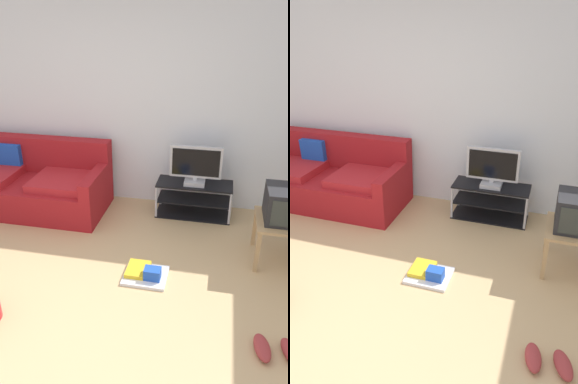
{
  "view_description": "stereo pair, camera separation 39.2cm",
  "coord_description": "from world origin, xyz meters",
  "views": [
    {
      "loc": [
        1.15,
        -2.21,
        2.37
      ],
      "look_at": [
        0.41,
        1.27,
        0.66
      ],
      "focal_mm": 35.51,
      "sensor_mm": 36.0,
      "label": 1
    },
    {
      "loc": [
        1.53,
        -2.11,
        2.37
      ],
      "look_at": [
        0.41,
        1.27,
        0.66
      ],
      "focal_mm": 35.51,
      "sensor_mm": 36.0,
      "label": 2
    }
  ],
  "objects": [
    {
      "name": "couch",
      "position": [
        -1.26,
        1.91,
        0.31
      ],
      "size": [
        2.02,
        0.93,
        0.86
      ],
      "color": "maroon",
      "rests_on": "ground_plane"
    },
    {
      "name": "ground_plane",
      "position": [
        0.0,
        0.0,
        -0.01
      ],
      "size": [
        9.0,
        9.8,
        0.02
      ],
      "primitive_type": "cube",
      "color": "tan"
    },
    {
      "name": "floor_tray",
      "position": [
        0.54,
        0.73,
        0.04
      ],
      "size": [
        0.42,
        0.37,
        0.14
      ],
      "color": "silver",
      "rests_on": "ground_plane"
    },
    {
      "name": "side_table",
      "position": [
        1.84,
        1.3,
        0.4
      ],
      "size": [
        0.55,
        0.55,
        0.48
      ],
      "color": "tan",
      "rests_on": "ground_plane"
    },
    {
      "name": "sneakers_pair",
      "position": [
        1.7,
        0.02,
        0.04
      ],
      "size": [
        0.39,
        0.3,
        0.09
      ],
      "color": "#993333",
      "rests_on": "ground_plane"
    },
    {
      "name": "flat_tv",
      "position": [
        0.88,
        2.08,
        0.68
      ],
      "size": [
        0.63,
        0.22,
        0.48
      ],
      "color": "#B2B2B7",
      "rests_on": "tv_stand"
    },
    {
      "name": "tv_stand",
      "position": [
        0.88,
        2.1,
        0.22
      ],
      "size": [
        0.93,
        0.38,
        0.44
      ],
      "color": "black",
      "rests_on": "ground_plane"
    },
    {
      "name": "wall_back",
      "position": [
        0.0,
        2.45,
        1.35
      ],
      "size": [
        9.0,
        0.1,
        2.7
      ],
      "primitive_type": "cube",
      "color": "silver",
      "rests_on": "ground_plane"
    }
  ]
}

